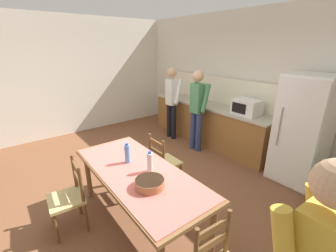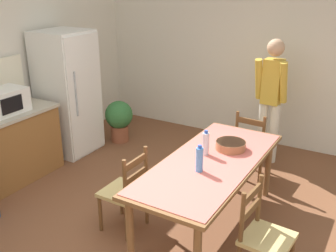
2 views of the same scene
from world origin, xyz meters
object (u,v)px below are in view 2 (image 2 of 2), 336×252
Objects in this scene: refrigerator at (68,93)px; chair_head_end at (252,145)px; bottle_off_centre at (206,144)px; person_by_table at (271,95)px; potted_plant at (119,118)px; bottle_near_centre at (199,159)px; chair_side_near_left at (263,236)px; serving_bowl at (231,145)px; microwave at (5,101)px; chair_side_far_left at (126,191)px; dining_table at (210,168)px.

chair_head_end is (0.56, -2.65, -0.46)m from refrigerator.
person_by_table reaches higher than bottle_off_centre.
potted_plant is (0.08, 2.22, -0.06)m from chair_head_end.
chair_side_near_left is at bearing -106.56° from bottle_near_centre.
refrigerator is at bearing 16.15° from chair_head_end.
chair_side_near_left is at bearing -142.18° from serving_bowl.
microwave is at bearing 178.98° from refrigerator.
chair_side_near_left is 2.50m from person_by_table.
potted_plant is at bearing -140.77° from chair_side_far_left.
person_by_table is 2.38m from potted_plant.
serving_bowl is at bearing -114.63° from potted_plant.
person_by_table is (1.77, -0.16, 0.08)m from bottle_off_centre.
bottle_off_centre is (0.11, 0.11, 0.21)m from dining_table.
serving_bowl reaches higher than dining_table.
serving_bowl is 0.18× the size of person_by_table.
chair_side_far_left reaches higher than serving_bowl.
bottle_near_centre is at bearing -89.25° from microwave.
bottle_near_centre is 0.40× the size of potted_plant.
chair_side_far_left is at bearing 105.17° from bottle_near_centre.
bottle_off_centre is 0.40× the size of potted_plant.
chair_head_end reaches higher than potted_plant.
refrigerator is 1.98× the size of chair_side_far_left.
refrigerator is at bearing 81.42° from serving_bowl.
serving_bowl is 0.35× the size of chair_side_far_left.
refrigerator is at bearing 73.70° from dining_table.
dining_table is at bearing 122.88° from chair_side_far_left.
bottle_near_centre is 0.88m from chair_side_near_left.
serving_bowl is (-0.41, -2.70, -0.07)m from refrigerator.
bottle_near_centre is 2.14m from person_by_table.
chair_head_end is 1.94m from chair_side_near_left.
chair_side_near_left is at bearing -123.40° from dining_table.
dining_table is (0.29, -2.65, -0.37)m from microwave.
microwave is 0.55× the size of chair_side_far_left.
microwave is at bearing 165.24° from potted_plant.
microwave is 3.43m from chair_side_near_left.
bottle_near_centre reaches higher than dining_table.
serving_bowl is (0.36, -0.07, 0.13)m from dining_table.
dining_table is 1.20× the size of person_by_table.
bottle_near_centre is 0.84× the size of serving_bowl.
potted_plant is at bearing 57.48° from dining_table.
bottle_off_centre is 0.30× the size of chair_side_near_left.
bottle_off_centre is (0.40, -2.54, -0.17)m from microwave.
potted_plant is at bearing -74.49° from person_by_table.
serving_bowl is at bearing -98.58° from refrigerator.
chair_side_near_left reaches higher than dining_table.
potted_plant is (1.86, 1.47, -0.06)m from chair_side_far_left.
dining_table is 1.90m from person_by_table.
bottle_off_centre is 2.52m from potted_plant.
chair_side_near_left is (-0.02, -1.45, 0.00)m from chair_side_far_left.
refrigerator is 6.69× the size of bottle_near_centre.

